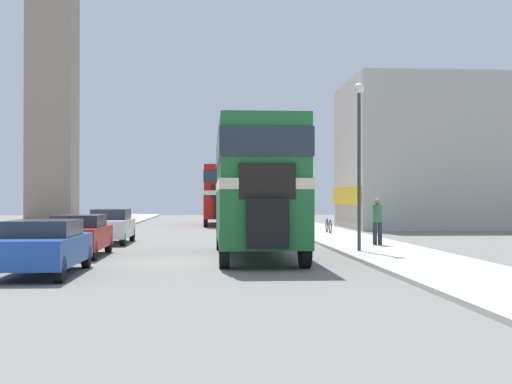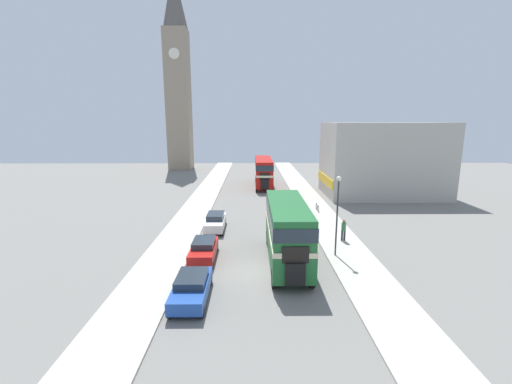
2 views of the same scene
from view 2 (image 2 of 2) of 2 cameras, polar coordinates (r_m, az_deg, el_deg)
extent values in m
plane|color=slate|center=(23.09, 0.49, -13.27)|extent=(120.00, 120.00, 0.00)
cube|color=#B7B2A8|center=(24.16, 17.12, -12.49)|extent=(3.50, 120.00, 0.12)
cube|color=#B7B2A8|center=(23.91, -16.33, -12.70)|extent=(3.50, 120.00, 0.12)
cube|color=#1E602D|center=(24.18, 5.18, -8.62)|extent=(2.54, 9.18, 1.66)
cube|color=beige|center=(23.86, 5.22, -6.41)|extent=(2.56, 9.23, 0.30)
cube|color=#1E602D|center=(23.56, 5.27, -3.97)|extent=(2.49, 9.00, 1.81)
cube|color=#232D38|center=(23.53, 5.27, -3.76)|extent=(2.56, 9.09, 0.81)
cube|color=black|center=(19.92, 6.56, -13.52)|extent=(1.14, 0.20, 1.33)
cube|color=black|center=(19.59, 6.59, -10.38)|extent=(1.52, 0.12, 0.97)
cylinder|color=black|center=(21.03, 3.02, -14.20)|extent=(0.28, 1.13, 1.13)
cylinder|color=black|center=(21.29, 9.28, -14.01)|extent=(0.28, 1.13, 1.13)
cylinder|color=black|center=(27.72, 2.06, -7.64)|extent=(0.28, 1.13, 1.13)
cylinder|color=black|center=(27.92, 6.73, -7.58)|extent=(0.28, 1.13, 1.13)
cube|color=#B2140F|center=(52.12, 1.24, 2.43)|extent=(2.47, 10.48, 1.62)
cube|color=beige|center=(51.97, 1.25, 3.47)|extent=(2.49, 10.53, 0.30)
cube|color=#B2140F|center=(51.83, 1.25, 4.60)|extent=(2.42, 10.27, 1.77)
cube|color=#232D38|center=(51.82, 1.25, 4.70)|extent=(2.49, 10.37, 0.80)
cube|color=black|center=(46.87, 1.46, 1.28)|extent=(1.11, 0.20, 1.30)
cube|color=black|center=(46.83, 1.46, 2.63)|extent=(1.48, 0.12, 0.94)
cylinder|color=black|center=(47.97, 0.10, 0.67)|extent=(0.28, 1.13, 1.13)
cylinder|color=black|center=(48.05, 2.71, 0.67)|extent=(0.28, 1.13, 1.13)
cylinder|color=black|center=(56.38, -0.02, 2.33)|extent=(0.28, 1.13, 1.13)
cylinder|color=black|center=(56.45, 2.21, 2.33)|extent=(0.28, 1.13, 1.13)
cube|color=#1E479E|center=(20.01, -10.71, -15.60)|extent=(1.83, 4.46, 0.70)
cube|color=#232D38|center=(19.92, -10.68, -13.96)|extent=(1.61, 2.32, 0.41)
cylinder|color=black|center=(18.79, -14.23, -18.80)|extent=(0.20, 0.64, 0.64)
cylinder|color=black|center=(18.50, -9.03, -19.09)|extent=(0.20, 0.64, 0.64)
cylinder|color=black|center=(21.86, -12.02, -14.12)|extent=(0.20, 0.64, 0.64)
cylinder|color=black|center=(21.60, -7.65, -14.28)|extent=(0.20, 0.64, 0.64)
cube|color=red|center=(25.22, -8.72, -9.62)|extent=(1.71, 4.29, 0.70)
cube|color=#232D38|center=(25.18, -8.70, -8.31)|extent=(1.50, 2.23, 0.41)
cylinder|color=black|center=(23.91, -11.08, -11.75)|extent=(0.20, 0.64, 0.64)
cylinder|color=black|center=(23.69, -7.42, -11.85)|extent=(0.20, 0.64, 0.64)
cylinder|color=black|center=(27.01, -9.80, -8.91)|extent=(0.20, 0.64, 0.64)
cylinder|color=black|center=(26.81, -6.58, -8.96)|extent=(0.20, 0.64, 0.64)
cube|color=white|center=(31.60, -6.78, -5.10)|extent=(1.66, 4.46, 0.74)
cube|color=#232D38|center=(31.61, -6.77, -3.97)|extent=(1.46, 2.32, 0.45)
cylinder|color=black|center=(30.11, -8.50, -6.68)|extent=(0.20, 0.64, 0.64)
cylinder|color=black|center=(29.95, -5.72, -6.71)|extent=(0.20, 0.64, 0.64)
cylinder|color=black|center=(33.48, -7.69, -4.76)|extent=(0.20, 0.64, 0.64)
cylinder|color=black|center=(33.33, -5.20, -4.78)|extent=(0.20, 0.64, 0.64)
cylinder|color=#282833|center=(29.08, 14.14, -7.08)|extent=(0.17, 0.17, 0.88)
cylinder|color=#282833|center=(29.14, 14.53, -7.06)|extent=(0.17, 0.17, 0.88)
cylinder|color=#336B42|center=(28.87, 14.41, -5.58)|extent=(0.37, 0.37, 0.70)
sphere|color=#9E7051|center=(28.74, 14.46, -4.69)|extent=(0.24, 0.24, 0.24)
torus|color=black|center=(37.70, 10.34, -2.73)|extent=(0.05, 0.71, 0.71)
torus|color=black|center=(38.70, 10.05, -2.34)|extent=(0.05, 0.71, 0.71)
cylinder|color=#234C93|center=(38.16, 10.20, -2.32)|extent=(0.04, 1.06, 0.34)
cylinder|color=#234C93|center=(38.51, 10.10, -2.09)|extent=(0.04, 0.04, 0.43)
cylinder|color=#38383D|center=(25.32, 13.33, -4.38)|extent=(0.12, 0.12, 5.50)
sphere|color=#EFEACC|center=(24.69, 13.65, 2.17)|extent=(0.36, 0.36, 0.36)
cube|color=gray|center=(72.48, -12.76, 14.48)|extent=(4.50, 4.50, 27.22)
cylinder|color=silver|center=(71.25, -13.51, 21.56)|extent=(2.03, 0.10, 2.03)
cube|color=#B2ADA3|center=(48.48, 20.44, 5.11)|extent=(15.07, 9.50, 9.60)
cube|color=gold|center=(46.66, 11.46, 2.05)|extent=(0.12, 9.02, 1.15)
camera|label=1|loc=(7.89, 53.27, -81.97)|focal=50.00mm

